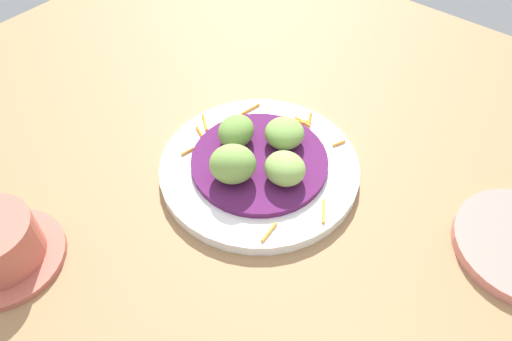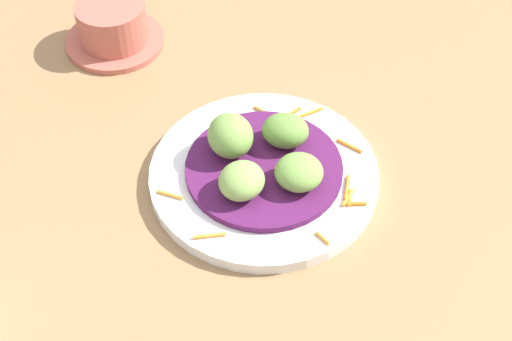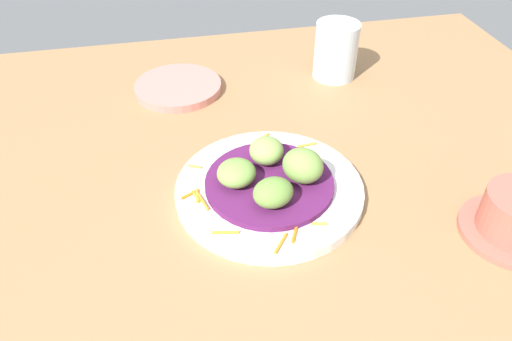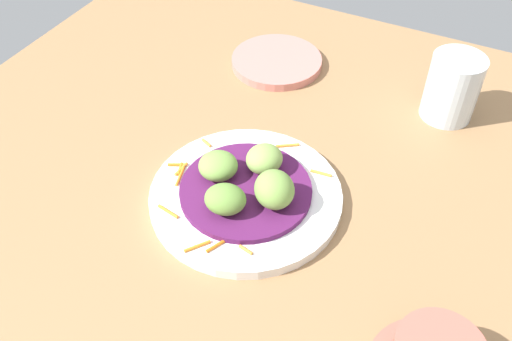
{
  "view_description": "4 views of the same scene",
  "coord_description": "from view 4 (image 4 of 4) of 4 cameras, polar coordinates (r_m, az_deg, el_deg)",
  "views": [
    {
      "loc": [
        28.7,
        -28.68,
        47.56
      ],
      "look_at": [
        4.17,
        1.18,
        4.59
      ],
      "focal_mm": 33.47,
      "sensor_mm": 36.0,
      "label": 1
    },
    {
      "loc": [
        54.93,
        26.8,
        66.91
      ],
      "look_at": [
        4.62,
        2.88,
        4.98
      ],
      "focal_mm": 54.84,
      "sensor_mm": 36.0,
      "label": 2
    },
    {
      "loc": [
        -44.95,
        15.13,
        46.92
      ],
      "look_at": [
        4.01,
        4.76,
        5.66
      ],
      "focal_mm": 34.62,
      "sensor_mm": 36.0,
      "label": 3
    },
    {
      "loc": [
        -40.94,
        -20.41,
        57.18
      ],
      "look_at": [
        5.0,
        2.58,
        6.08
      ],
      "focal_mm": 39.6,
      "sensor_mm": 36.0,
      "label": 4
    }
  ],
  "objects": [
    {
      "name": "table_surface",
      "position": [
        0.72,
        0.05,
        -6.0
      ],
      "size": [
        110.0,
        110.0,
        2.0
      ],
      "primitive_type": "cube",
      "color": "#936D47",
      "rests_on": "ground"
    },
    {
      "name": "guac_scoop_left",
      "position": [
        0.69,
        -3.12,
        -2.91
      ],
      "size": [
        5.61,
        6.15,
        3.53
      ],
      "primitive_type": "ellipsoid",
      "rotation": [
        0.0,
        0.0,
        0.26
      ],
      "color": "olive",
      "rests_on": "cabbage_bed"
    },
    {
      "name": "carrot_garnish",
      "position": [
        0.74,
        -4.06,
        -1.91
      ],
      "size": [
        23.52,
        20.8,
        0.4
      ],
      "color": "orange",
      "rests_on": "main_plate"
    },
    {
      "name": "water_glass",
      "position": [
        0.89,
        19.23,
        7.92
      ],
      "size": [
        7.82,
        7.82,
        10.1
      ],
      "primitive_type": "cylinder",
      "color": "silver",
      "rests_on": "table_surface"
    },
    {
      "name": "guac_scoop_back",
      "position": [
        0.73,
        -3.85,
        0.49
      ],
      "size": [
        6.83,
        6.89,
        3.22
      ],
      "primitive_type": "ellipsoid",
      "rotation": [
        0.0,
        0.0,
        3.62
      ],
      "color": "#759E47",
      "rests_on": "cabbage_bed"
    },
    {
      "name": "guac_scoop_right",
      "position": [
        0.74,
        0.85,
        1.18
      ],
      "size": [
        5.89,
        5.64,
        3.44
      ],
      "primitive_type": "ellipsoid",
      "rotation": [
        0.0,
        0.0,
        2.94
      ],
      "color": "#84A851",
      "rests_on": "cabbage_bed"
    },
    {
      "name": "side_plate_small",
      "position": [
        0.98,
        2.1,
        10.95
      ],
      "size": [
        15.33,
        15.33,
        1.39
      ],
      "primitive_type": "cylinder",
      "color": "tan",
      "rests_on": "table_surface"
    },
    {
      "name": "guac_scoop_center",
      "position": [
        0.69,
        1.87,
        -1.92
      ],
      "size": [
        7.41,
        7.36,
        4.56
      ],
      "primitive_type": "ellipsoid",
      "rotation": [
        0.0,
        0.0,
        0.72
      ],
      "color": "#759E47",
      "rests_on": "cabbage_bed"
    },
    {
      "name": "cabbage_bed",
      "position": [
        0.73,
        -1.04,
        -1.99
      ],
      "size": [
        17.2,
        17.2,
        0.86
      ],
      "primitive_type": "cylinder",
      "color": "#51194C",
      "rests_on": "main_plate"
    },
    {
      "name": "main_plate",
      "position": [
        0.74,
        -1.03,
        -2.61
      ],
      "size": [
        25.17,
        25.17,
        1.49
      ],
      "primitive_type": "cylinder",
      "color": "white",
      "rests_on": "table_surface"
    }
  ]
}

